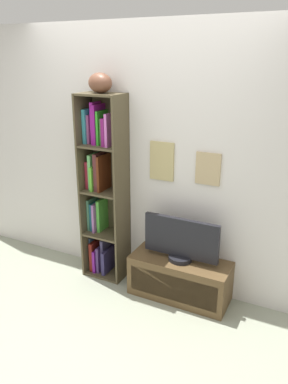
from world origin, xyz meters
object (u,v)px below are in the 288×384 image
(bookshelf, at_px, (102,189))
(football, at_px, (100,83))
(television, at_px, (181,240))
(tv_stand, at_px, (180,278))

(bookshelf, height_order, football, football)
(football, height_order, television, football)
(football, distance_m, tv_stand, 1.93)
(television, bearing_deg, football, 177.10)
(football, relative_size, television, 0.41)
(football, bearing_deg, tv_stand, -2.98)
(football, bearing_deg, television, -2.90)
(tv_stand, bearing_deg, bookshelf, 175.07)
(bookshelf, distance_m, football, 1.01)
(tv_stand, relative_size, television, 1.32)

